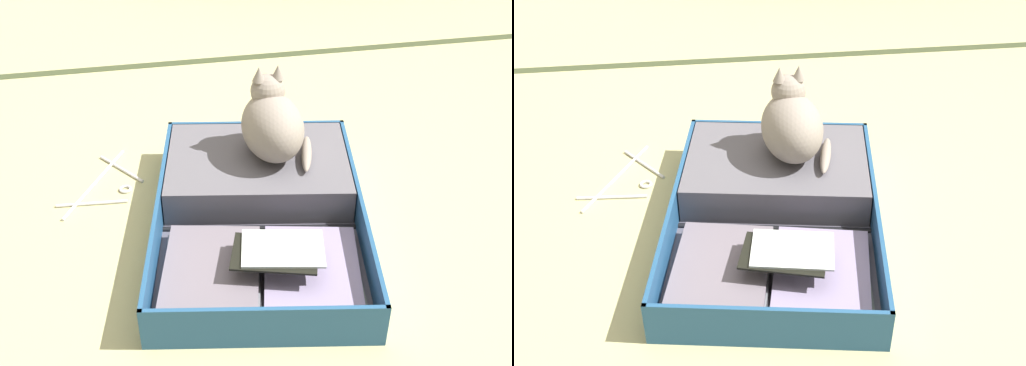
# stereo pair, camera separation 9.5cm
# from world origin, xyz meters

# --- Properties ---
(ground_plane) EXTENTS (10.00, 10.00, 0.00)m
(ground_plane) POSITION_xyz_m (0.00, 0.00, 0.00)
(ground_plane) COLOR #BDB77E
(tatami_border) EXTENTS (4.80, 0.05, 0.00)m
(tatami_border) POSITION_xyz_m (0.00, 1.15, 0.00)
(tatami_border) COLOR #3C4629
(tatami_border) RESTS_ON ground_plane
(open_suitcase) EXTENTS (0.73, 0.96, 0.13)m
(open_suitcase) POSITION_xyz_m (-0.14, 0.02, 0.05)
(open_suitcase) COLOR #23527E
(open_suitcase) RESTS_ON ground_plane
(black_cat) EXTENTS (0.24, 0.28, 0.28)m
(black_cat) POSITION_xyz_m (-0.07, 0.17, 0.23)
(black_cat) COLOR gray
(black_cat) RESTS_ON open_suitcase
(clothes_hanger) EXTENTS (0.28, 0.36, 0.01)m
(clothes_hanger) POSITION_xyz_m (-0.60, 0.26, 0.01)
(clothes_hanger) COLOR silver
(clothes_hanger) RESTS_ON ground_plane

